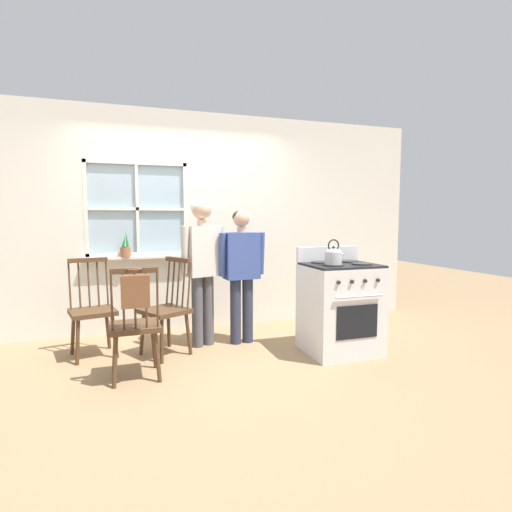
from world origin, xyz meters
name	(u,v)px	position (x,y,z in m)	size (l,w,h in m)	color
ground_plane	(206,365)	(0.00, 0.00, 0.00)	(16.00, 16.00, 0.00)	#937551
wall_back	(185,222)	(0.03, 1.40, 1.34)	(6.40, 0.16, 2.70)	silver
chair_by_window	(135,327)	(-0.63, -0.12, 0.45)	(0.43, 0.41, 0.99)	#4C331E
chair_near_wall	(167,311)	(-0.31, 0.44, 0.45)	(0.55, 0.56, 0.99)	#4C331E
chair_center_cluster	(92,312)	(-1.03, 0.63, 0.45)	(0.50, 0.49, 0.99)	#4C331E
person_elderly_left	(202,258)	(0.09, 0.61, 0.97)	(0.52, 0.31, 1.59)	#4C4C51
person_teen_center	(241,265)	(0.52, 0.57, 0.88)	(0.53, 0.24, 1.48)	#2D3347
stove	(340,307)	(1.40, -0.05, 0.47)	(0.72, 0.68, 1.08)	silver
kettle	(333,256)	(1.24, -0.18, 1.02)	(0.21, 0.17, 0.25)	#B7B7BC
potted_plant	(126,249)	(-0.69, 1.31, 1.03)	(0.12, 0.12, 0.32)	#935B3D
handbag	(135,290)	(-0.63, -0.35, 0.81)	(0.22, 0.19, 0.31)	brown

